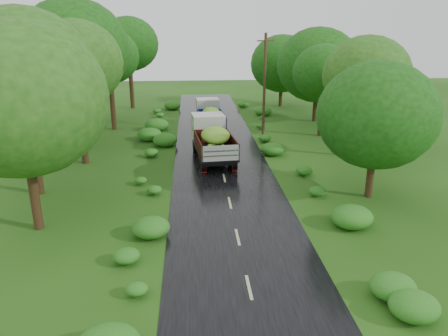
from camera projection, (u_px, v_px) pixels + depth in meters
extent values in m
plane|color=#1C420E|center=(249.00, 288.00, 16.30)|extent=(120.00, 120.00, 0.00)
cube|color=black|center=(235.00, 227.00, 21.02)|extent=(6.50, 80.00, 0.02)
cube|color=#BFB78C|center=(249.00, 287.00, 16.30)|extent=(0.12, 1.60, 0.00)
cube|color=#BFB78C|center=(238.00, 237.00, 20.08)|extent=(0.12, 1.60, 0.00)
cube|color=#BFB78C|center=(230.00, 203.00, 23.85)|extent=(0.12, 1.60, 0.00)
cube|color=#BFB78C|center=(224.00, 178.00, 27.63)|extent=(0.12, 1.60, 0.00)
cube|color=#BFB78C|center=(220.00, 159.00, 31.41)|extent=(0.12, 1.60, 0.00)
cube|color=#BFB78C|center=(217.00, 144.00, 35.19)|extent=(0.12, 1.60, 0.00)
cube|color=#BFB78C|center=(214.00, 132.00, 38.97)|extent=(0.12, 1.60, 0.00)
cube|color=#BFB78C|center=(212.00, 122.00, 42.74)|extent=(0.12, 1.60, 0.00)
cube|color=#BFB78C|center=(210.00, 114.00, 46.52)|extent=(0.12, 1.60, 0.00)
cube|color=#BFB78C|center=(208.00, 107.00, 50.30)|extent=(0.12, 1.60, 0.00)
cube|color=#BFB78C|center=(207.00, 101.00, 54.08)|extent=(0.12, 1.60, 0.00)
cube|color=black|center=(213.00, 151.00, 30.96)|extent=(2.41, 6.12, 0.30)
cylinder|color=black|center=(195.00, 146.00, 32.86)|extent=(0.40, 1.08, 1.06)
cylinder|color=black|center=(222.00, 144.00, 33.20)|extent=(0.40, 1.08, 1.06)
cylinder|color=black|center=(201.00, 160.00, 29.57)|extent=(0.40, 1.08, 1.06)
cylinder|color=black|center=(231.00, 158.00, 29.91)|extent=(0.40, 1.08, 1.06)
cylinder|color=black|center=(203.00, 165.00, 28.56)|extent=(0.40, 1.08, 1.06)
cylinder|color=black|center=(234.00, 163.00, 28.90)|extent=(0.40, 1.08, 1.06)
cube|color=#6C0B09|center=(204.00, 170.00, 28.30)|extent=(0.36, 0.08, 0.48)
cube|color=#6C0B09|center=(235.00, 168.00, 28.64)|extent=(0.36, 0.08, 0.48)
cube|color=silver|center=(208.00, 127.00, 32.81)|extent=(2.53, 2.23, 2.01)
cube|color=black|center=(215.00, 152.00, 29.84)|extent=(2.87, 4.78, 0.17)
cube|color=#4A170D|center=(198.00, 145.00, 29.46)|extent=(0.53, 4.55, 1.01)
cube|color=#4A170D|center=(232.00, 143.00, 29.85)|extent=(0.53, 4.55, 1.01)
cube|color=#4A170D|center=(211.00, 136.00, 31.74)|extent=(2.44, 0.32, 1.01)
cube|color=silver|center=(221.00, 153.00, 27.57)|extent=(2.44, 0.32, 1.01)
ellipsoid|color=#578B19|center=(215.00, 135.00, 29.45)|extent=(2.41, 4.01, 1.06)
cube|color=black|center=(210.00, 124.00, 39.55)|extent=(1.96, 5.37, 0.26)
cylinder|color=black|center=(198.00, 121.00, 41.26)|extent=(0.32, 0.95, 0.94)
cylinder|color=black|center=(217.00, 120.00, 41.51)|extent=(0.32, 0.95, 0.94)
cylinder|color=black|center=(201.00, 129.00, 38.34)|extent=(0.32, 0.95, 0.94)
cylinder|color=black|center=(222.00, 128.00, 38.59)|extent=(0.32, 0.95, 0.94)
cylinder|color=black|center=(203.00, 131.00, 37.45)|extent=(0.32, 0.95, 0.94)
cylinder|color=black|center=(223.00, 130.00, 37.69)|extent=(0.32, 0.95, 0.94)
cube|color=#6C0B09|center=(203.00, 134.00, 37.21)|extent=(0.32, 0.06, 0.42)
cube|color=#6C0B09|center=(224.00, 134.00, 37.46)|extent=(0.32, 0.06, 0.42)
cube|color=silver|center=(208.00, 108.00, 41.19)|extent=(2.18, 1.91, 1.78)
cube|color=black|center=(211.00, 124.00, 38.56)|extent=(2.42, 4.16, 0.15)
cube|color=navy|center=(200.00, 118.00, 38.25)|extent=(0.34, 4.02, 0.89)
cube|color=navy|center=(223.00, 118.00, 38.53)|extent=(0.34, 4.02, 0.89)
cube|color=navy|center=(209.00, 114.00, 40.24)|extent=(2.15, 0.22, 0.89)
cube|color=silver|center=(214.00, 123.00, 36.54)|extent=(2.15, 0.22, 0.89)
ellipsoid|color=#578B19|center=(211.00, 112.00, 38.21)|extent=(2.03, 3.49, 0.94)
cylinder|color=#382616|center=(264.00, 85.00, 36.87)|extent=(0.29, 0.29, 8.55)
cube|color=#382616|center=(266.00, 41.00, 35.71)|extent=(1.46, 0.54, 0.11)
cylinder|color=black|center=(29.00, 158.00, 19.83)|extent=(0.45, 0.45, 7.08)
ellipsoid|color=#13440D|center=(20.00, 99.00, 18.97)|extent=(3.91, 3.91, 3.52)
cylinder|color=black|center=(31.00, 127.00, 24.00)|extent=(0.47, 0.47, 7.84)
ellipsoid|color=#13440D|center=(23.00, 72.00, 23.05)|extent=(3.88, 3.88, 3.50)
cylinder|color=black|center=(80.00, 108.00, 29.36)|extent=(0.47, 0.47, 7.79)
ellipsoid|color=#13440D|center=(75.00, 63.00, 28.42)|extent=(3.53, 3.53, 3.18)
cylinder|color=black|center=(79.00, 92.00, 33.46)|extent=(0.48, 0.48, 8.54)
ellipsoid|color=#13440D|center=(75.00, 48.00, 32.42)|extent=(4.03, 4.03, 3.63)
cylinder|color=black|center=(111.00, 89.00, 38.92)|extent=(0.46, 0.46, 7.43)
ellipsoid|color=#13440D|center=(109.00, 56.00, 38.02)|extent=(3.26, 3.26, 2.94)
cylinder|color=black|center=(91.00, 85.00, 42.53)|extent=(0.45, 0.45, 7.09)
ellipsoid|color=#13440D|center=(88.00, 56.00, 41.67)|extent=(3.86, 3.86, 3.47)
cylinder|color=black|center=(130.00, 72.00, 48.61)|extent=(0.47, 0.47, 8.03)
ellipsoid|color=#13440D|center=(129.00, 44.00, 47.64)|extent=(3.61, 3.61, 3.25)
cylinder|color=black|center=(373.00, 151.00, 23.92)|extent=(0.41, 0.41, 5.32)
ellipsoid|color=#1E5314|center=(377.00, 115.00, 23.27)|extent=(3.59, 3.59, 3.23)
cylinder|color=black|center=(363.00, 112.00, 30.91)|extent=(0.44, 0.44, 6.70)
ellipsoid|color=#1E5314|center=(367.00, 75.00, 30.09)|extent=(3.48, 3.48, 3.13)
cylinder|color=black|center=(322.00, 101.00, 36.94)|extent=(0.43, 0.43, 6.10)
ellipsoid|color=#1E5314|center=(324.00, 73.00, 36.20)|extent=(3.24, 3.24, 2.92)
cylinder|color=black|center=(316.00, 90.00, 42.41)|extent=(0.43, 0.43, 6.19)
ellipsoid|color=#1E5314|center=(318.00, 65.00, 41.65)|extent=(3.97, 3.97, 3.57)
cylinder|color=black|center=(281.00, 82.00, 50.14)|extent=(0.41, 0.41, 5.52)
ellipsoid|color=#1E5314|center=(282.00, 64.00, 49.46)|extent=(3.78, 3.78, 3.40)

